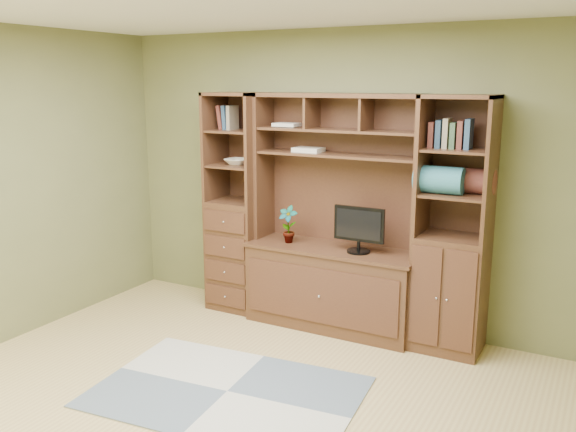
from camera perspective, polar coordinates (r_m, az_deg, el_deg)
The scene contains 11 objects.
room at distance 3.74m, azimuth -7.18°, elevation -0.68°, with size 4.60×4.10×2.64m.
center_hutch at distance 5.26m, azimuth 4.20°, elevation 0.14°, with size 1.54×0.53×2.05m, color #482A19.
left_tower at distance 5.76m, azimuth -4.73°, elevation 1.23°, with size 0.50×0.45×2.05m, color #482A19.
right_tower at distance 4.98m, azimuth 15.21°, elevation -0.98°, with size 0.55×0.45×2.05m, color #482A19.
rug at distance 4.49m, azimuth -5.72°, elevation -16.05°, with size 1.83×1.22×0.01m, color #969B9B.
monitor at distance 5.13m, azimuth 6.68°, elevation -0.49°, with size 0.44×0.20×0.54m, color black.
orchid at distance 5.44m, azimuth 0.01°, elevation -0.79°, with size 0.18×0.12×0.33m, color #953B32.
magazines at distance 5.37m, azimuth 1.92°, elevation 6.22°, with size 0.25×0.18×0.04m, color beige.
bowl at distance 5.70m, azimuth -4.74°, elevation 5.10°, with size 0.23×0.23×0.06m, color white.
blanket_teal at distance 4.89m, azimuth 13.97°, elevation 3.30°, with size 0.37×0.21×0.21m, color teal.
blanket_red at distance 4.96m, azimuth 16.79°, elevation 3.17°, with size 0.35×0.20×0.20m, color brown.
Camera 1 is at (2.13, -2.95, 2.14)m, focal length 38.00 mm.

